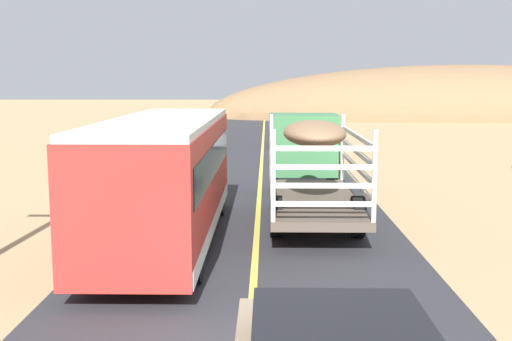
{
  "coord_description": "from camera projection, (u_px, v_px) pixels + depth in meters",
  "views": [
    {
      "loc": [
        0.27,
        -8.61,
        4.21
      ],
      "look_at": [
        0.0,
        6.9,
        1.94
      ],
      "focal_mm": 44.23,
      "sensor_mm": 36.0,
      "label": 1
    }
  ],
  "objects": [
    {
      "name": "livestock_truck",
      "position": [
        307.0,
        151.0,
        21.11
      ],
      "size": [
        2.53,
        9.7,
        3.02
      ],
      "color": "#3F7F4C",
      "rests_on": "road_surface"
    },
    {
      "name": "bus",
      "position": [
        166.0,
        176.0,
        16.07
      ],
      "size": [
        2.54,
        10.0,
        3.21
      ],
      "color": "red",
      "rests_on": "road_surface"
    },
    {
      "name": "car_far",
      "position": [
        284.0,
        135.0,
        39.81
      ],
      "size": [
        1.8,
        4.4,
        1.46
      ],
      "color": "silver",
      "rests_on": "road_surface"
    },
    {
      "name": "distant_hill",
      "position": [
        465.0,
        118.0,
        68.74
      ],
      "size": [
        57.1,
        17.61,
        11.44
      ],
      "primitive_type": "ellipsoid",
      "color": "olive",
      "rests_on": "ground"
    }
  ]
}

